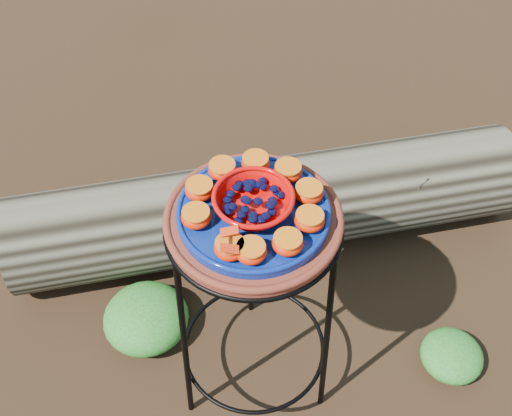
{
  "coord_description": "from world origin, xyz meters",
  "views": [
    {
      "loc": [
        -0.04,
        -0.9,
        1.81
      ],
      "look_at": [
        0.01,
        0.0,
        0.76
      ],
      "focal_mm": 45.0,
      "sensor_mm": 36.0,
      "label": 1
    }
  ],
  "objects_px": {
    "red_bowl": "(253,203)",
    "cobalt_plate": "(253,213)",
    "plant_stand": "(254,309)",
    "driftwood_log": "(268,206)",
    "terracotta_saucer": "(253,221)"
  },
  "relations": [
    {
      "from": "cobalt_plate",
      "to": "red_bowl",
      "type": "height_order",
      "value": "red_bowl"
    },
    {
      "from": "cobalt_plate",
      "to": "driftwood_log",
      "type": "xyz_separation_m",
      "value": [
        0.07,
        0.52,
        -0.58
      ]
    },
    {
      "from": "terracotta_saucer",
      "to": "cobalt_plate",
      "type": "bearing_deg",
      "value": 0.0
    },
    {
      "from": "cobalt_plate",
      "to": "red_bowl",
      "type": "relative_size",
      "value": 2.0
    },
    {
      "from": "red_bowl",
      "to": "driftwood_log",
      "type": "height_order",
      "value": "red_bowl"
    },
    {
      "from": "red_bowl",
      "to": "cobalt_plate",
      "type": "bearing_deg",
      "value": 0.0
    },
    {
      "from": "plant_stand",
      "to": "terracotta_saucer",
      "type": "height_order",
      "value": "terracotta_saucer"
    },
    {
      "from": "red_bowl",
      "to": "driftwood_log",
      "type": "relative_size",
      "value": 0.1
    },
    {
      "from": "plant_stand",
      "to": "terracotta_saucer",
      "type": "bearing_deg",
      "value": 0.0
    },
    {
      "from": "plant_stand",
      "to": "driftwood_log",
      "type": "distance_m",
      "value": 0.56
    },
    {
      "from": "terracotta_saucer",
      "to": "driftwood_log",
      "type": "height_order",
      "value": "terracotta_saucer"
    },
    {
      "from": "cobalt_plate",
      "to": "plant_stand",
      "type": "bearing_deg",
      "value": 0.0
    },
    {
      "from": "plant_stand",
      "to": "red_bowl",
      "type": "height_order",
      "value": "red_bowl"
    },
    {
      "from": "plant_stand",
      "to": "cobalt_plate",
      "type": "relative_size",
      "value": 2.1
    },
    {
      "from": "plant_stand",
      "to": "red_bowl",
      "type": "xyz_separation_m",
      "value": [
        0.0,
        0.0,
        0.43
      ]
    }
  ]
}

